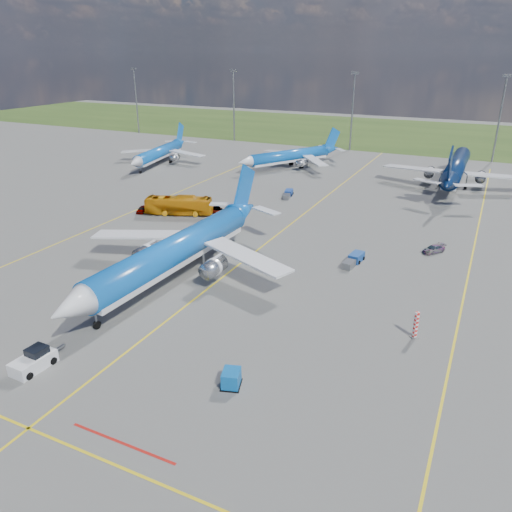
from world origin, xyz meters
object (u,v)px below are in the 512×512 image
at_px(main_airliner, 176,279).
at_px(uld_container, 231,378).
at_px(warning_post, 416,325).
at_px(service_car_c, 434,249).
at_px(pushback_tug, 34,361).
at_px(bg_jet_nnw, 289,168).
at_px(baggage_tug_c, 288,194).
at_px(bg_jet_n, 454,184).
at_px(service_car_a, 142,209).
at_px(baggage_tug_w, 354,260).
at_px(apron_bus, 179,205).
at_px(service_car_b, 218,210).
at_px(bg_jet_nw, 160,164).

xyz_separation_m(main_airliner, uld_container, (17.64, -17.17, 0.78)).
height_order(warning_post, service_car_c, warning_post).
distance_m(pushback_tug, service_car_c, 56.82).
bearing_deg(bg_jet_nnw, baggage_tug_c, -38.61).
bearing_deg(bg_jet_nnw, pushback_tug, -53.32).
bearing_deg(bg_jet_n, bg_jet_nnw, 0.33).
bearing_deg(service_car_a, main_airliner, -60.49).
bearing_deg(service_car_c, baggage_tug_w, -102.10).
xyz_separation_m(apron_bus, service_car_b, (6.32, 3.55, -1.11)).
distance_m(bg_jet_n, uld_container, 87.86).
bearing_deg(uld_container, baggage_tug_w, 68.75).
xyz_separation_m(main_airliner, apron_bus, (-15.54, 23.98, 1.74)).
bearing_deg(bg_jet_nw, service_car_b, -51.78).
xyz_separation_m(bg_jet_n, apron_bus, (-44.04, -46.03, 1.74)).
distance_m(main_airliner, baggage_tug_w, 25.36).
bearing_deg(main_airliner, pushback_tug, -90.00).
relative_size(main_airliner, apron_bus, 3.53).
bearing_deg(pushback_tug, main_airliner, 90.30).
height_order(bg_jet_n, baggage_tug_c, bg_jet_n).
relative_size(warning_post, baggage_tug_c, 0.56).
height_order(bg_jet_nnw, baggage_tug_c, bg_jet_nnw).
relative_size(bg_jet_n, baggage_tug_c, 8.14).
distance_m(service_car_a, baggage_tug_w, 43.22).
distance_m(warning_post, service_car_a, 58.81).
relative_size(bg_jet_n, service_car_c, 11.16).
bearing_deg(apron_bus, service_car_c, -109.72).
xyz_separation_m(warning_post, service_car_b, (-40.63, 28.84, -0.87)).
bearing_deg(baggage_tug_c, bg_jet_nw, 148.98).
distance_m(bg_jet_nw, service_car_b, 47.62).
distance_m(bg_jet_nw, bg_jet_nnw, 34.84).
xyz_separation_m(apron_bus, baggage_tug_w, (35.67, -8.57, -1.17)).
bearing_deg(bg_jet_n, service_car_b, 48.28).
xyz_separation_m(bg_jet_nw, service_car_a, (22.48, -36.90, 0.60)).
distance_m(service_car_c, baggage_tug_w, 13.59).
distance_m(main_airliner, service_car_a, 31.52).
distance_m(apron_bus, service_car_b, 7.33).
xyz_separation_m(bg_jet_nnw, uld_container, (29.59, -86.86, 0.78)).
xyz_separation_m(apron_bus, service_car_c, (45.48, 0.83, -1.17)).
xyz_separation_m(main_airliner, baggage_tug_w, (20.13, 15.41, 0.57)).
height_order(bg_jet_nnw, main_airliner, main_airliner).
bearing_deg(main_airliner, bg_jet_nnw, 101.73).
distance_m(warning_post, apron_bus, 53.33).
relative_size(apron_bus, baggage_tug_c, 2.33).
xyz_separation_m(bg_jet_nw, apron_bus, (29.52, -34.90, 1.74)).
height_order(bg_jet_nnw, uld_container, bg_jet_nnw).
xyz_separation_m(pushback_tug, service_car_b, (-8.42, 50.50, -0.17)).
distance_m(bg_jet_nw, baggage_tug_w, 78.36).
height_order(pushback_tug, baggage_tug_w, pushback_tug).
bearing_deg(bg_jet_nw, service_car_a, -69.26).
bearing_deg(service_car_a, apron_bus, -0.45).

